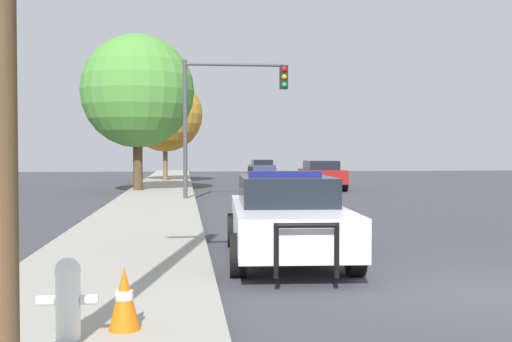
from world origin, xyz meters
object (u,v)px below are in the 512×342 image
object	(u,v)px
traffic_light	(227,101)
tree_sidewalk_far	(165,114)
fire_hydrant	(68,296)
police_car	(286,215)
car_background_oncoming	(322,174)
tree_sidewalk_mid	(137,91)
car_background_distant	(262,167)
traffic_cone	(124,298)

from	to	relation	value
traffic_light	tree_sidewalk_far	size ratio (longest dim) A/B	0.81
tree_sidewalk_far	fire_hydrant	bearing A→B (deg)	-89.85
police_car	traffic_light	world-z (taller)	traffic_light
car_background_oncoming	tree_sidewalk_mid	world-z (taller)	tree_sidewalk_mid
car_background_distant	tree_sidewalk_mid	bearing A→B (deg)	-109.89
traffic_light	traffic_cone	distance (m)	18.46
police_car	traffic_cone	size ratio (longest dim) A/B	8.40
fire_hydrant	traffic_cone	world-z (taller)	fire_hydrant
police_car	car_background_distant	distance (m)	40.28
car_background_oncoming	tree_sidewalk_far	world-z (taller)	tree_sidewalk_far
traffic_light	car_background_oncoming	xyz separation A→B (m)	(5.20, 7.02, -3.04)
traffic_light	traffic_cone	size ratio (longest dim) A/B	8.37
car_background_oncoming	tree_sidewalk_far	bearing A→B (deg)	-47.32
fire_hydrant	car_background_oncoming	size ratio (longest dim) A/B	0.18
tree_sidewalk_mid	tree_sidewalk_far	world-z (taller)	tree_sidewalk_mid
fire_hydrant	traffic_cone	xyz separation A→B (m)	(0.49, 0.25, -0.09)
fire_hydrant	car_background_distant	bearing A→B (deg)	80.81
traffic_cone	tree_sidewalk_mid	bearing A→B (deg)	93.71
tree_sidewalk_mid	traffic_cone	distance (m)	24.01
tree_sidewalk_mid	car_background_distant	bearing A→B (deg)	68.55
traffic_light	tree_sidewalk_mid	world-z (taller)	tree_sidewalk_mid
tree_sidewalk_mid	tree_sidewalk_far	distance (m)	10.62
car_background_oncoming	traffic_cone	bearing A→B (deg)	75.06
traffic_cone	car_background_oncoming	bearing A→B (deg)	73.54
car_background_distant	fire_hydrant	bearing A→B (deg)	-97.64
police_car	tree_sidewalk_mid	distance (m)	19.64
car_background_oncoming	tree_sidewalk_mid	distance (m)	9.84
tree_sidewalk_mid	traffic_cone	bearing A→B (deg)	-86.29
traffic_cone	car_background_distant	bearing A→B (deg)	81.37
police_car	traffic_light	distance (m)	13.63
police_car	tree_sidewalk_far	size ratio (longest dim) A/B	0.81
traffic_light	traffic_cone	bearing A→B (deg)	-96.96
car_background_distant	traffic_cone	size ratio (longest dim) A/B	7.61
tree_sidewalk_mid	traffic_light	bearing A→B (deg)	-56.23
car_background_oncoming	traffic_cone	world-z (taller)	car_background_oncoming
fire_hydrant	car_background_distant	world-z (taller)	car_background_distant
police_car	tree_sidewalk_mid	xyz separation A→B (m)	(-3.88, 18.85, 3.90)
traffic_light	traffic_cone	world-z (taller)	traffic_light
police_car	car_background_distant	bearing A→B (deg)	-93.06
traffic_cone	tree_sidewalk_far	bearing A→B (deg)	90.97
tree_sidewalk_far	car_background_oncoming	bearing A→B (deg)	-48.84
car_background_oncoming	tree_sidewalk_far	size ratio (longest dim) A/B	0.67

